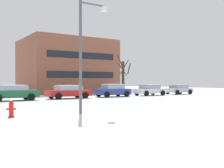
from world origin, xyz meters
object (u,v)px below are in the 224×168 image
Objects in this scene: parked_car_green at (13,93)px; parked_car_silver at (179,89)px; street_lamp at (85,45)px; parked_car_blue at (113,90)px; parked_car_white at (150,90)px; fire_hydrant at (11,108)px; parked_car_red at (68,92)px.

parked_car_green is 1.11× the size of parked_car_silver.
street_lamp is 16.09m from parked_car_blue.
parked_car_green reaches higher than parked_car_white.
parked_car_blue reaches higher than parked_car_white.
parked_car_silver reaches higher than fire_hydrant.
parked_car_white is (16.32, 0.02, -0.03)m from parked_car_green.
parked_car_red reaches higher than parked_car_silver.
parked_car_green is 0.96× the size of parked_car_red.
parked_car_green is (-0.93, 12.18, -2.96)m from street_lamp.
parked_car_blue is 5.44m from parked_car_white.
street_lamp is (3.71, -0.51, 3.26)m from fire_hydrant.
parked_car_red is 1.09× the size of parked_car_white.
parked_car_white is 1.06× the size of parked_car_silver.
parked_car_blue is 1.06× the size of parked_car_silver.
street_lamp is at bearing -149.13° from parked_car_silver.
street_lamp is at bearing -129.01° from parked_car_blue.
parked_car_green reaches higher than parked_car_silver.
street_lamp reaches higher than parked_car_white.
parked_car_blue is at bearing 0.56° from parked_car_green.
parked_car_white is (10.88, -0.06, 0.00)m from parked_car_red.
parked_car_red is at bearing -179.33° from parked_car_silver.
street_lamp is 19.87m from parked_car_white.
parked_car_white is at bearing -0.33° from parked_car_red.
fire_hydrant is 14.35m from parked_car_red.
parked_car_blue is at bearing 40.77° from fire_hydrant.
fire_hydrant is at bearing 172.24° from street_lamp.
street_lamp is 24.46m from parked_car_silver.
parked_car_silver is at bearing 30.87° from street_lamp.
parked_car_silver is at bearing 2.67° from parked_car_white.
street_lamp reaches higher than fire_hydrant.
parked_car_red is (5.44, 0.08, -0.03)m from parked_car_green.
fire_hydrant is 4.96m from street_lamp.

